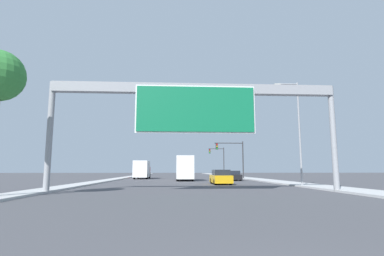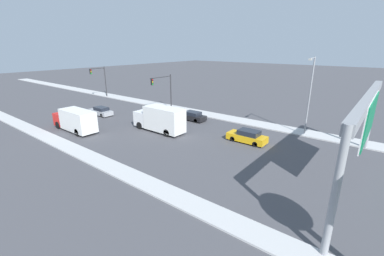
{
  "view_description": "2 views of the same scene",
  "coord_description": "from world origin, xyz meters",
  "px_view_note": "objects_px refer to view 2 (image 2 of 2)",
  "views": [
    {
      "loc": [
        -1.45,
        -2.73,
        1.54
      ],
      "look_at": [
        0.0,
        22.07,
        5.01
      ],
      "focal_mm": 28.0,
      "sensor_mm": 36.0,
      "label": 1
    },
    {
      "loc": [
        -23.4,
        16.67,
        11.04
      ],
      "look_at": [
        -1.43,
        33.98,
        2.13
      ],
      "focal_mm": 24.0,
      "sensor_mm": 36.0,
      "label": 2
    }
  ],
  "objects_px": {
    "car_mid_center": "(247,136)",
    "truck_box_secondary": "(75,120)",
    "traffic_light_near_intersection": "(165,87)",
    "traffic_light_mid_block": "(101,77)",
    "sign_gantry": "(368,113)",
    "car_near_right": "(101,111)",
    "truck_box_primary": "(160,119)",
    "car_far_center": "(192,116)",
    "street_lamp_right": "(310,92)"
  },
  "relations": [
    {
      "from": "street_lamp_right",
      "to": "traffic_light_mid_block",
      "type": "bearing_deg",
      "value": 91.26
    },
    {
      "from": "car_far_center",
      "to": "car_near_right",
      "type": "xyz_separation_m",
      "value": [
        -7.0,
        13.97,
        -0.0
      ]
    },
    {
      "from": "car_far_center",
      "to": "traffic_light_near_intersection",
      "type": "relative_size",
      "value": 0.72
    },
    {
      "from": "sign_gantry",
      "to": "car_near_right",
      "type": "distance_m",
      "value": 37.11
    },
    {
      "from": "truck_box_secondary",
      "to": "traffic_light_near_intersection",
      "type": "height_order",
      "value": "traffic_light_near_intersection"
    },
    {
      "from": "car_near_right",
      "to": "traffic_light_near_intersection",
      "type": "distance_m",
      "value": 11.49
    },
    {
      "from": "traffic_light_near_intersection",
      "to": "traffic_light_mid_block",
      "type": "distance_m",
      "value": 20.01
    },
    {
      "from": "car_mid_center",
      "to": "truck_box_secondary",
      "type": "height_order",
      "value": "truck_box_secondary"
    },
    {
      "from": "car_mid_center",
      "to": "car_near_right",
      "type": "xyz_separation_m",
      "value": [
        -3.5,
        25.18,
        -0.06
      ]
    },
    {
      "from": "sign_gantry",
      "to": "street_lamp_right",
      "type": "relative_size",
      "value": 2.05
    },
    {
      "from": "car_near_right",
      "to": "truck_box_secondary",
      "type": "distance_m",
      "value": 8.58
    },
    {
      "from": "sign_gantry",
      "to": "car_mid_center",
      "type": "xyz_separation_m",
      "value": [
        3.5,
        11.52,
        -5.46
      ]
    },
    {
      "from": "traffic_light_near_intersection",
      "to": "sign_gantry",
      "type": "bearing_deg",
      "value": -106.08
    },
    {
      "from": "sign_gantry",
      "to": "truck_box_secondary",
      "type": "xyz_separation_m",
      "value": [
        -7.0,
        31.8,
        -4.64
      ]
    },
    {
      "from": "car_far_center",
      "to": "truck_box_secondary",
      "type": "xyz_separation_m",
      "value": [
        -14.0,
        9.08,
        0.88
      ]
    },
    {
      "from": "car_near_right",
      "to": "street_lamp_right",
      "type": "xyz_separation_m",
      "value": [
        10.11,
        -29.89,
        5.05
      ]
    },
    {
      "from": "truck_box_primary",
      "to": "truck_box_secondary",
      "type": "distance_m",
      "value": 11.52
    },
    {
      "from": "car_far_center",
      "to": "street_lamp_right",
      "type": "bearing_deg",
      "value": -78.96
    },
    {
      "from": "sign_gantry",
      "to": "car_far_center",
      "type": "distance_m",
      "value": 24.41
    },
    {
      "from": "car_mid_center",
      "to": "car_near_right",
      "type": "height_order",
      "value": "car_mid_center"
    },
    {
      "from": "car_far_center",
      "to": "truck_box_secondary",
      "type": "relative_size",
      "value": 0.58
    },
    {
      "from": "truck_box_primary",
      "to": "car_mid_center",
      "type": "bearing_deg",
      "value": -72.56
    },
    {
      "from": "truck_box_primary",
      "to": "street_lamp_right",
      "type": "relative_size",
      "value": 0.8
    },
    {
      "from": "truck_box_secondary",
      "to": "traffic_light_near_intersection",
      "type": "xyz_separation_m",
      "value": [
        15.68,
        -1.68,
        2.79
      ]
    },
    {
      "from": "sign_gantry",
      "to": "car_far_center",
      "type": "relative_size",
      "value": 4.45
    },
    {
      "from": "truck_box_secondary",
      "to": "street_lamp_right",
      "type": "bearing_deg",
      "value": -55.62
    },
    {
      "from": "car_mid_center",
      "to": "truck_box_secondary",
      "type": "bearing_deg",
      "value": 117.37
    },
    {
      "from": "sign_gantry",
      "to": "car_near_right",
      "type": "bearing_deg",
      "value": 90.0
    },
    {
      "from": "truck_box_secondary",
      "to": "traffic_light_near_intersection",
      "type": "relative_size",
      "value": 1.23
    },
    {
      "from": "traffic_light_mid_block",
      "to": "sign_gantry",
      "type": "bearing_deg",
      "value": -100.35
    },
    {
      "from": "traffic_light_mid_block",
      "to": "truck_box_secondary",
      "type": "bearing_deg",
      "value": -131.41
    },
    {
      "from": "car_far_center",
      "to": "street_lamp_right",
      "type": "relative_size",
      "value": 0.46
    },
    {
      "from": "sign_gantry",
      "to": "traffic_light_near_intersection",
      "type": "distance_m",
      "value": 31.4
    },
    {
      "from": "car_near_right",
      "to": "sign_gantry",
      "type": "bearing_deg",
      "value": -90.0
    },
    {
      "from": "sign_gantry",
      "to": "traffic_light_near_intersection",
      "type": "height_order",
      "value": "sign_gantry"
    },
    {
      "from": "truck_box_secondary",
      "to": "car_mid_center",
      "type": "bearing_deg",
      "value": -62.63
    },
    {
      "from": "car_far_center",
      "to": "traffic_light_near_intersection",
      "type": "height_order",
      "value": "traffic_light_near_intersection"
    },
    {
      "from": "car_far_center",
      "to": "traffic_light_near_intersection",
      "type": "bearing_deg",
      "value": 77.18
    },
    {
      "from": "sign_gantry",
      "to": "truck_box_secondary",
      "type": "height_order",
      "value": "sign_gantry"
    },
    {
      "from": "truck_box_primary",
      "to": "truck_box_secondary",
      "type": "bearing_deg",
      "value": 127.44
    },
    {
      "from": "street_lamp_right",
      "to": "traffic_light_near_intersection",
      "type": "bearing_deg",
      "value": 93.49
    },
    {
      "from": "car_mid_center",
      "to": "truck_box_primary",
      "type": "relative_size",
      "value": 0.6
    },
    {
      "from": "car_mid_center",
      "to": "car_near_right",
      "type": "distance_m",
      "value": 25.42
    },
    {
      "from": "truck_box_primary",
      "to": "sign_gantry",
      "type": "bearing_deg",
      "value": -90.0
    },
    {
      "from": "sign_gantry",
      "to": "car_mid_center",
      "type": "height_order",
      "value": "sign_gantry"
    },
    {
      "from": "car_far_center",
      "to": "traffic_light_mid_block",
      "type": "relative_size",
      "value": 0.67
    },
    {
      "from": "car_far_center",
      "to": "traffic_light_mid_block",
      "type": "distance_m",
      "value": 27.74
    },
    {
      "from": "car_mid_center",
      "to": "car_far_center",
      "type": "xyz_separation_m",
      "value": [
        3.5,
        11.21,
        -0.06
      ]
    },
    {
      "from": "traffic_light_near_intersection",
      "to": "truck_box_secondary",
      "type": "bearing_deg",
      "value": 173.87
    },
    {
      "from": "car_mid_center",
      "to": "truck_box_primary",
      "type": "distance_m",
      "value": 11.72
    }
  ]
}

